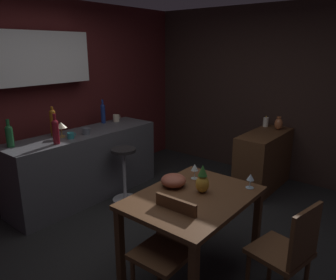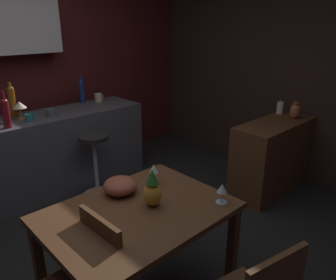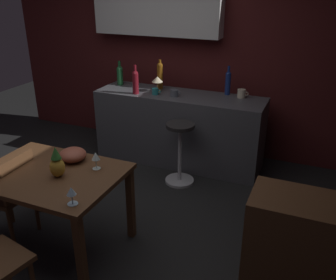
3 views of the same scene
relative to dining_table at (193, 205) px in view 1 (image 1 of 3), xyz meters
name	(u,v)px [view 1 (image 1 of 3)]	position (x,y,z in m)	size (l,w,h in m)	color
ground_plane	(165,241)	(0.18, 0.47, -0.65)	(9.00, 9.00, 0.00)	black
wall_kitchen_back	(40,92)	(0.12, 2.54, 0.77)	(5.20, 0.33, 2.60)	#4C1919
wall_side_right	(252,91)	(2.73, 0.77, 0.65)	(0.10, 4.40, 2.60)	#33231E
dining_table	(193,205)	(0.00, 0.00, 0.00)	(1.16, 0.85, 0.74)	#56351E
kitchen_counter	(86,165)	(0.35, 2.00, -0.20)	(2.10, 0.60, 0.90)	#4C4C51
sideboard_cabinet	(264,160)	(2.15, 0.25, -0.24)	(1.10, 0.44, 0.82)	#56351E
chair_near_window	(167,247)	(-0.43, -0.05, -0.17)	(0.41, 0.41, 0.84)	#56351E
chair_by_doorway	(288,251)	(0.09, -0.81, -0.15)	(0.47, 0.47, 0.89)	#56351E
bar_stool	(124,174)	(0.57, 1.48, -0.26)	(0.34, 0.34, 0.73)	#262323
wine_glass_left	(195,168)	(0.32, 0.21, 0.21)	(0.07, 0.07, 0.15)	silver
wine_glass_right	(250,178)	(0.46, -0.31, 0.19)	(0.08, 0.08, 0.14)	silver
pineapple_centerpiece	(202,181)	(0.11, -0.02, 0.20)	(0.12, 0.12, 0.26)	gold
fruit_bowl	(174,180)	(0.05, 0.25, 0.15)	(0.23, 0.23, 0.11)	#9E4C38
wine_bottle_amber	(53,122)	(0.03, 2.15, 0.44)	(0.08, 0.08, 0.37)	#8C5114
wine_bottle_cobalt	(103,112)	(0.89, 2.23, 0.41)	(0.07, 0.07, 0.35)	navy
wine_bottle_green	(9,135)	(-0.54, 2.12, 0.40)	(0.08, 0.08, 0.32)	#1E592D
wine_bottle_ruby	(56,130)	(-0.15, 1.82, 0.42)	(0.08, 0.08, 0.35)	maroon
cup_cream	(116,118)	(1.08, 2.16, 0.31)	(0.13, 0.10, 0.10)	beige
cup_slate	(86,131)	(0.33, 1.90, 0.30)	(0.13, 0.09, 0.08)	#515660
cup_teal	(71,136)	(0.09, 1.88, 0.29)	(0.11, 0.08, 0.08)	teal
counter_lamp	(61,126)	(0.05, 2.02, 0.40)	(0.14, 0.14, 0.19)	#A58447
pillar_candle_tall	(266,122)	(2.51, 0.41, 0.25)	(0.08, 0.08, 0.17)	white
vase_copper	(279,124)	(2.43, 0.18, 0.27)	(0.12, 0.12, 0.20)	#B26038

